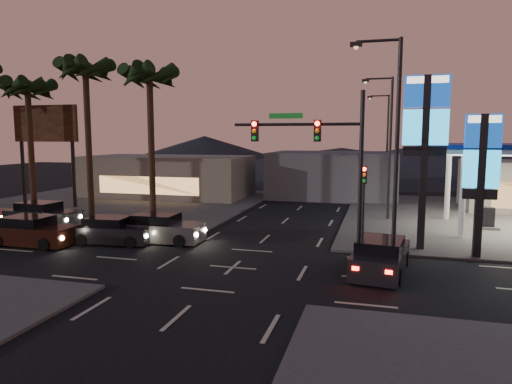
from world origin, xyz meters
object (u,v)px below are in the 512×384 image
(car_lane_a_front, at_px, (112,231))
(car_lane_b_mid, at_px, (42,215))
(car_lane_a_mid, at_px, (32,232))
(pylon_sign_tall, at_px, (425,127))
(pylon_sign_short, at_px, (481,164))
(suv_station, at_px, (381,257))
(traffic_signal_mast, at_px, (323,152))
(car_lane_b_front, at_px, (160,229))

(car_lane_a_front, xyz_separation_m, car_lane_b_mid, (-7.19, 3.04, 0.06))
(car_lane_a_mid, height_order, car_lane_b_mid, car_lane_b_mid)
(car_lane_a_mid, bearing_deg, pylon_sign_tall, 11.53)
(pylon_sign_short, height_order, suv_station, pylon_sign_short)
(pylon_sign_tall, height_order, traffic_signal_mast, pylon_sign_tall)
(pylon_sign_tall, distance_m, car_lane_a_front, 17.67)
(traffic_signal_mast, relative_size, car_lane_a_mid, 1.63)
(pylon_sign_short, bearing_deg, suv_station, -141.46)
(pylon_sign_tall, bearing_deg, car_lane_a_front, -170.74)
(car_lane_a_mid, distance_m, car_lane_b_front, 6.93)
(traffic_signal_mast, height_order, car_lane_b_front, traffic_signal_mast)
(car_lane_b_front, bearing_deg, traffic_signal_mast, -11.27)
(suv_station, bearing_deg, car_lane_b_front, 166.29)
(traffic_signal_mast, bearing_deg, car_lane_a_front, 176.00)
(car_lane_b_front, bearing_deg, car_lane_b_mid, 168.25)
(traffic_signal_mast, xyz_separation_m, car_lane_a_front, (-11.76, 0.82, -4.54))
(pylon_sign_tall, height_order, pylon_sign_short, pylon_sign_tall)
(pylon_sign_tall, bearing_deg, car_lane_b_front, -173.31)
(car_lane_a_mid, distance_m, suv_station, 18.52)
(traffic_signal_mast, xyz_separation_m, suv_station, (2.73, -1.08, -4.50))
(pylon_sign_short, xyz_separation_m, car_lane_b_front, (-16.57, -0.65, -3.92))
(pylon_sign_tall, height_order, suv_station, pylon_sign_tall)
(car_lane_a_mid, xyz_separation_m, car_lane_b_front, (6.45, 2.54, 0.00))
(pylon_sign_tall, distance_m, suv_station, 7.56)
(car_lane_a_front, bearing_deg, car_lane_a_mid, -159.57)
(pylon_sign_tall, height_order, car_lane_a_front, pylon_sign_tall)
(car_lane_a_mid, bearing_deg, pylon_sign_short, 7.88)
(traffic_signal_mast, height_order, car_lane_a_mid, traffic_signal_mast)
(car_lane_a_front, relative_size, suv_station, 0.94)
(car_lane_b_mid, distance_m, suv_station, 22.24)
(car_lane_a_front, bearing_deg, car_lane_b_mid, 157.07)
(car_lane_a_front, xyz_separation_m, suv_station, (14.50, -1.90, 0.04))
(car_lane_a_front, distance_m, car_lane_b_front, 2.65)
(pylon_sign_tall, relative_size, car_lane_b_mid, 1.78)
(car_lane_a_front, distance_m, suv_station, 14.62)
(pylon_sign_short, bearing_deg, car_lane_b_front, -177.75)
(suv_station, bearing_deg, car_lane_b_mid, 167.16)
(car_lane_a_front, distance_m, car_lane_a_mid, 4.29)
(pylon_sign_short, relative_size, car_lane_b_mid, 1.39)
(traffic_signal_mast, distance_m, car_lane_a_mid, 16.43)
(car_lane_a_mid, height_order, suv_station, car_lane_a_mid)
(pylon_sign_short, height_order, traffic_signal_mast, traffic_signal_mast)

